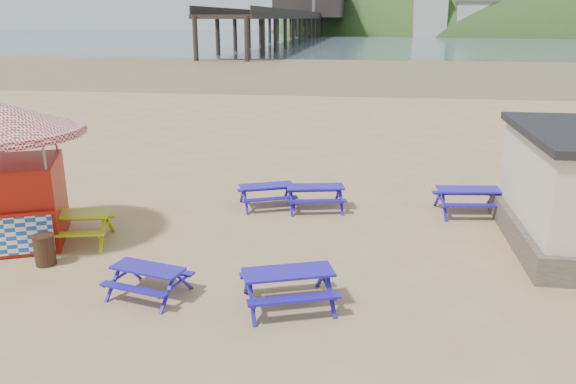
% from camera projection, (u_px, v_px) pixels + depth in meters
% --- Properties ---
extents(ground, '(400.00, 400.00, 0.00)m').
position_uv_depth(ground, '(256.00, 242.00, 15.29)').
color(ground, tan).
rests_on(ground, ground).
extents(wet_sand, '(400.00, 400.00, 0.00)m').
position_uv_depth(wet_sand, '(346.00, 69.00, 67.26)').
color(wet_sand, olive).
rests_on(wet_sand, ground).
extents(sea, '(400.00, 400.00, 0.00)m').
position_uv_depth(sea, '(363.00, 37.00, 175.95)').
color(sea, '#445562').
rests_on(sea, ground).
extents(picnic_table_blue_a, '(2.12, 1.94, 0.72)m').
position_uv_depth(picnic_table_blue_a, '(267.00, 196.00, 18.08)').
color(picnic_table_blue_a, '#2D1CA8').
rests_on(picnic_table_blue_a, ground).
extents(picnic_table_blue_b, '(2.07, 1.80, 0.76)m').
position_uv_depth(picnic_table_blue_b, '(315.00, 197.00, 17.86)').
color(picnic_table_blue_b, '#2D1CA8').
rests_on(picnic_table_blue_b, ground).
extents(picnic_table_blue_c, '(2.11, 1.78, 0.81)m').
position_uv_depth(picnic_table_blue_c, '(468.00, 201.00, 17.40)').
color(picnic_table_blue_c, '#2D1CA8').
rests_on(picnic_table_blue_c, ground).
extents(picnic_table_blue_d, '(1.85, 1.62, 0.67)m').
position_uv_depth(picnic_table_blue_d, '(149.00, 281.00, 12.26)').
color(picnic_table_blue_d, '#2D1CA8').
rests_on(picnic_table_blue_d, ground).
extents(picnic_table_blue_e, '(2.30, 2.08, 0.80)m').
position_uv_depth(picnic_table_blue_e, '(288.00, 288.00, 11.81)').
color(picnic_table_blue_e, '#2D1CA8').
rests_on(picnic_table_blue_e, ground).
extents(picnic_table_yellow, '(2.38, 2.09, 0.86)m').
position_uv_depth(picnic_table_yellow, '(72.00, 228.00, 15.11)').
color(picnic_table_yellow, '#AAA108').
rests_on(picnic_table_yellow, ground).
extents(ice_cream_kiosk, '(5.59, 5.59, 3.81)m').
position_uv_depth(ice_cream_kiosk, '(5.00, 156.00, 14.63)').
color(ice_cream_kiosk, '#99140B').
rests_on(ice_cream_kiosk, ground).
extents(litter_bin, '(0.53, 0.53, 0.78)m').
position_uv_depth(litter_bin, '(44.00, 250.00, 13.78)').
color(litter_bin, '#3A2116').
rests_on(litter_bin, ground).
extents(pier, '(24.00, 220.00, 39.29)m').
position_uv_depth(pier, '(309.00, 19.00, 184.57)').
color(pier, black).
rests_on(pier, ground).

